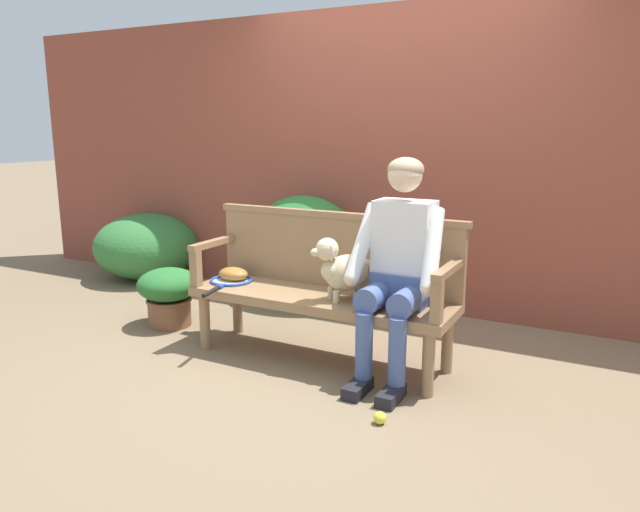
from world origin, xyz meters
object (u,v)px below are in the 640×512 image
(person_seated, at_px, (399,261))
(potted_plant, at_px, (169,293))
(tennis_racket, at_px, (229,281))
(baseball_glove, at_px, (233,274))
(garden_bench, at_px, (320,303))
(dog_on_bench, at_px, (342,269))
(tennis_ball, at_px, (380,418))

(person_seated, relative_size, potted_plant, 2.85)
(tennis_racket, bearing_deg, baseball_glove, 100.68)
(potted_plant, bearing_deg, garden_bench, -3.15)
(dog_on_bench, relative_size, baseball_glove, 1.78)
(garden_bench, xyz_separation_m, tennis_racket, (-0.68, -0.03, 0.07))
(tennis_racket, bearing_deg, garden_bench, 2.55)
(person_seated, height_order, dog_on_bench, person_seated)
(tennis_ball, height_order, potted_plant, potted_plant)
(garden_bench, distance_m, tennis_ball, 0.97)
(person_seated, bearing_deg, dog_on_bench, -175.50)
(garden_bench, relative_size, dog_on_bench, 4.38)
(baseball_glove, bearing_deg, dog_on_bench, 2.11)
(garden_bench, bearing_deg, baseball_glove, 177.13)
(baseball_glove, bearing_deg, garden_bench, 4.14)
(tennis_ball, bearing_deg, potted_plant, 161.09)
(person_seated, xyz_separation_m, dog_on_bench, (-0.36, -0.03, -0.08))
(baseball_glove, xyz_separation_m, potted_plant, (-0.63, 0.04, -0.23))
(person_seated, relative_size, baseball_glove, 5.95)
(person_seated, relative_size, dog_on_bench, 3.34)
(garden_bench, relative_size, person_seated, 1.31)
(baseball_glove, relative_size, potted_plant, 0.48)
(dog_on_bench, bearing_deg, tennis_racket, 179.41)
(person_seated, bearing_deg, garden_bench, 178.78)
(dog_on_bench, xyz_separation_m, tennis_racket, (-0.85, 0.01, -0.19))
(potted_plant, bearing_deg, person_seated, -2.60)
(dog_on_bench, height_order, tennis_racket, dog_on_bench)
(dog_on_bench, relative_size, tennis_ball, 5.93)
(tennis_racket, distance_m, tennis_ball, 1.52)
(garden_bench, xyz_separation_m, potted_plant, (-1.32, 0.07, -0.12))
(dog_on_bench, bearing_deg, baseball_glove, 175.10)
(baseball_glove, relative_size, tennis_ball, 3.33)
(tennis_racket, relative_size, tennis_ball, 8.80)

